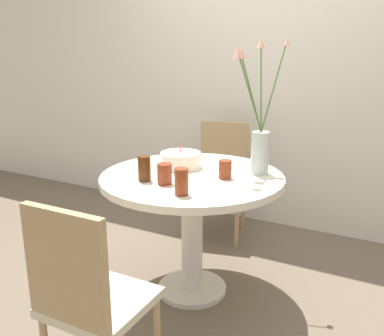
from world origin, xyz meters
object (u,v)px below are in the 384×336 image
at_px(side_plate, 223,165).
at_px(drink_glass_1, 144,168).
at_px(chair_left_flank, 87,293).
at_px(birthday_cake, 181,160).
at_px(flower_vase, 258,133).
at_px(drink_glass_2, 165,174).
at_px(drink_glass_0, 182,182).
at_px(drink_glass_3, 225,169).
at_px(chair_far_back, 221,173).

relative_size(side_plate, drink_glass_1, 1.27).
relative_size(chair_left_flank, birthday_cake, 3.61).
relative_size(flower_vase, drink_glass_2, 6.76).
bearing_deg(chair_left_flank, side_plate, -93.89).
bearing_deg(drink_glass_0, drink_glass_2, 146.50).
distance_m(chair_left_flank, birthday_cake, 1.08).
height_order(side_plate, drink_glass_2, drink_glass_2).
bearing_deg(flower_vase, drink_glass_2, -129.97).
bearing_deg(chair_left_flank, birthday_cake, -82.72).
relative_size(chair_left_flank, flower_vase, 1.17).
xyz_separation_m(birthday_cake, drink_glass_1, (-0.04, -0.33, 0.02)).
relative_size(drink_glass_1, drink_glass_3, 1.35).
bearing_deg(birthday_cake, drink_glass_0, -59.95).
relative_size(chair_far_back, drink_glass_0, 6.55).
bearing_deg(drink_glass_0, flower_vase, 70.12).
bearing_deg(chair_far_back, drink_glass_2, -94.93).
xyz_separation_m(drink_glass_1, drink_glass_2, (0.13, 0.00, -0.01)).
relative_size(drink_glass_2, drink_glass_3, 1.08).
bearing_deg(drink_glass_3, drink_glass_0, -102.04).
relative_size(drink_glass_1, drink_glass_2, 1.25).
relative_size(birthday_cake, drink_glass_2, 2.20).
relative_size(flower_vase, drink_glass_1, 5.41).
relative_size(chair_far_back, drink_glass_2, 7.93).
height_order(flower_vase, side_plate, flower_vase).
relative_size(flower_vase, side_plate, 4.28).
bearing_deg(drink_glass_1, chair_left_flank, -75.14).
distance_m(flower_vase, side_plate, 0.33).
height_order(chair_far_back, side_plate, chair_far_back).
bearing_deg(chair_left_flank, drink_glass_0, -100.98).
xyz_separation_m(flower_vase, drink_glass_0, (-0.19, -0.54, -0.17)).
distance_m(drink_glass_1, drink_glass_3, 0.44).
height_order(chair_left_flank, drink_glass_0, chair_left_flank).
bearing_deg(chair_left_flank, drink_glass_2, -85.99).
bearing_deg(flower_vase, drink_glass_0, -109.88).
bearing_deg(side_plate, chair_left_flank, -93.21).
relative_size(side_plate, drink_glass_0, 1.30).
xyz_separation_m(chair_left_flank, birthday_cake, (-0.14, 1.02, 0.30)).
xyz_separation_m(drink_glass_1, drink_glass_3, (0.37, 0.25, -0.02)).
xyz_separation_m(chair_left_flank, flower_vase, (0.30, 1.13, 0.49)).
relative_size(chair_far_back, flower_vase, 1.17).
height_order(birthday_cake, flower_vase, flower_vase).
bearing_deg(flower_vase, birthday_cake, -166.76).
bearing_deg(flower_vase, chair_left_flank, -104.98).
bearing_deg(drink_glass_1, flower_vase, 41.50).
distance_m(birthday_cake, flower_vase, 0.49).
bearing_deg(drink_glass_0, drink_glass_1, 159.94).
distance_m(chair_left_flank, drink_glass_0, 0.68).
distance_m(flower_vase, drink_glass_0, 0.60).
height_order(birthday_cake, drink_glass_0, birthday_cake).
height_order(chair_left_flank, side_plate, chair_left_flank).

